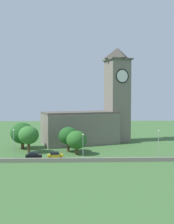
{
  "coord_description": "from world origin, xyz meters",
  "views": [
    {
      "loc": [
        -1.03,
        -69.05,
        16.36
      ],
      "look_at": [
        1.48,
        10.24,
        11.99
      ],
      "focal_mm": 42.57,
      "sensor_mm": 36.0,
      "label": 1
    }
  ],
  "objects_px": {
    "car_black": "(34,156)",
    "streetlamp_west_end": "(14,139)",
    "tree_riverside_east": "(68,136)",
    "church": "(94,115)",
    "tree_by_tower": "(29,135)",
    "streetlamp_west_mid": "(83,142)",
    "streetlamp_central": "(159,139)",
    "tree_churchyard": "(22,133)",
    "tree_riverside_west": "(77,140)",
    "car_yellow": "(55,155)"
  },
  "relations": [
    {
      "from": "streetlamp_central",
      "to": "tree_riverside_west",
      "type": "height_order",
      "value": "streetlamp_central"
    },
    {
      "from": "car_yellow",
      "to": "tree_by_tower",
      "type": "bearing_deg",
      "value": 135.8
    },
    {
      "from": "church",
      "to": "car_black",
      "type": "xyz_separation_m",
      "value": [
        -17.45,
        -25.08,
        -9.0
      ]
    },
    {
      "from": "tree_riverside_west",
      "to": "church",
      "type": "bearing_deg",
      "value": 72.86
    },
    {
      "from": "streetlamp_central",
      "to": "tree_riverside_east",
      "type": "xyz_separation_m",
      "value": [
        -25.18,
        7.12,
        -0.04
      ]
    },
    {
      "from": "streetlamp_west_mid",
      "to": "church",
      "type": "bearing_deg",
      "value": 79.88
    },
    {
      "from": "tree_riverside_west",
      "to": "car_black",
      "type": "bearing_deg",
      "value": -155.03
    },
    {
      "from": "car_black",
      "to": "tree_riverside_east",
      "type": "xyz_separation_m",
      "value": [
        8.82,
        9.11,
        3.89
      ]
    },
    {
      "from": "church",
      "to": "tree_riverside_east",
      "type": "height_order",
      "value": "church"
    },
    {
      "from": "car_yellow",
      "to": "streetlamp_west_mid",
      "type": "bearing_deg",
      "value": 3.96
    },
    {
      "from": "church",
      "to": "streetlamp_west_end",
      "type": "distance_m",
      "value": 33.17
    },
    {
      "from": "car_yellow",
      "to": "streetlamp_central",
      "type": "distance_m",
      "value": 28.71
    },
    {
      "from": "car_black",
      "to": "tree_by_tower",
      "type": "distance_m",
      "value": 9.9
    },
    {
      "from": "tree_by_tower",
      "to": "tree_churchyard",
      "type": "bearing_deg",
      "value": 116.55
    },
    {
      "from": "car_yellow",
      "to": "streetlamp_central",
      "type": "xyz_separation_m",
      "value": [
        28.39,
        1.77,
        3.95
      ]
    },
    {
      "from": "streetlamp_west_mid",
      "to": "car_yellow",
      "type": "bearing_deg",
      "value": -176.04
    },
    {
      "from": "car_yellow",
      "to": "tree_by_tower",
      "type": "distance_m",
      "value": 12.57
    },
    {
      "from": "car_black",
      "to": "streetlamp_west_end",
      "type": "xyz_separation_m",
      "value": [
        -5.58,
        1.7,
        4.17
      ]
    },
    {
      "from": "car_black",
      "to": "church",
      "type": "bearing_deg",
      "value": 55.17
    },
    {
      "from": "tree_by_tower",
      "to": "tree_churchyard",
      "type": "distance_m",
      "value": 7.09
    },
    {
      "from": "streetlamp_west_mid",
      "to": "tree_riverside_east",
      "type": "bearing_deg",
      "value": 117.1
    },
    {
      "from": "streetlamp_west_end",
      "to": "tree_riverside_east",
      "type": "distance_m",
      "value": 16.2
    },
    {
      "from": "church",
      "to": "car_yellow",
      "type": "bearing_deg",
      "value": -115.47
    },
    {
      "from": "streetlamp_west_end",
      "to": "streetlamp_west_mid",
      "type": "relative_size",
      "value": 1.18
    },
    {
      "from": "tree_churchyard",
      "to": "car_black",
      "type": "bearing_deg",
      "value": -67.81
    },
    {
      "from": "car_black",
      "to": "streetlamp_west_mid",
      "type": "distance_m",
      "value": 13.58
    },
    {
      "from": "church",
      "to": "tree_riverside_east",
      "type": "relative_size",
      "value": 4.6
    },
    {
      "from": "streetlamp_west_end",
      "to": "car_black",
      "type": "bearing_deg",
      "value": -16.94
    },
    {
      "from": "streetlamp_west_mid",
      "to": "tree_by_tower",
      "type": "bearing_deg",
      "value": 154.18
    },
    {
      "from": "church",
      "to": "tree_by_tower",
      "type": "bearing_deg",
      "value": -140.73
    },
    {
      "from": "streetlamp_central",
      "to": "tree_riverside_west",
      "type": "xyz_separation_m",
      "value": [
        -22.65,
        3.29,
        -0.69
      ]
    },
    {
      "from": "church",
      "to": "tree_by_tower",
      "type": "relative_size",
      "value": 4.35
    },
    {
      "from": "car_yellow",
      "to": "tree_riverside_east",
      "type": "bearing_deg",
      "value": 70.14
    },
    {
      "from": "car_yellow",
      "to": "tree_churchyard",
      "type": "xyz_separation_m",
      "value": [
        -11.65,
        14.59,
        4.0
      ]
    },
    {
      "from": "streetlamp_west_end",
      "to": "tree_by_tower",
      "type": "relative_size",
      "value": 0.98
    },
    {
      "from": "streetlamp_west_mid",
      "to": "tree_riverside_west",
      "type": "relative_size",
      "value": 0.96
    },
    {
      "from": "car_black",
      "to": "tree_riverside_east",
      "type": "bearing_deg",
      "value": 45.93
    },
    {
      "from": "tree_riverside_west",
      "to": "tree_churchyard",
      "type": "relative_size",
      "value": 0.82
    },
    {
      "from": "streetlamp_west_mid",
      "to": "streetlamp_central",
      "type": "distance_m",
      "value": 20.93
    },
    {
      "from": "church",
      "to": "tree_churchyard",
      "type": "bearing_deg",
      "value": -156.38
    },
    {
      "from": "streetlamp_west_mid",
      "to": "tree_riverside_west",
      "type": "height_order",
      "value": "tree_riverside_west"
    },
    {
      "from": "tree_churchyard",
      "to": "church",
      "type": "bearing_deg",
      "value": 23.62
    },
    {
      "from": "streetlamp_west_end",
      "to": "streetlamp_west_mid",
      "type": "distance_m",
      "value": 18.72
    },
    {
      "from": "car_yellow",
      "to": "tree_riverside_east",
      "type": "height_order",
      "value": "tree_riverside_east"
    },
    {
      "from": "streetlamp_central",
      "to": "tree_riverside_west",
      "type": "bearing_deg",
      "value": 171.73
    },
    {
      "from": "car_black",
      "to": "streetlamp_west_mid",
      "type": "height_order",
      "value": "streetlamp_west_mid"
    },
    {
      "from": "church",
      "to": "tree_churchyard",
      "type": "relative_size",
      "value": 4.14
    },
    {
      "from": "tree_riverside_east",
      "to": "tree_churchyard",
      "type": "bearing_deg",
      "value": 159.02
    },
    {
      "from": "church",
      "to": "streetlamp_central",
      "type": "bearing_deg",
      "value": -54.38
    },
    {
      "from": "streetlamp_west_end",
      "to": "tree_by_tower",
      "type": "bearing_deg",
      "value": 68.19
    }
  ]
}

